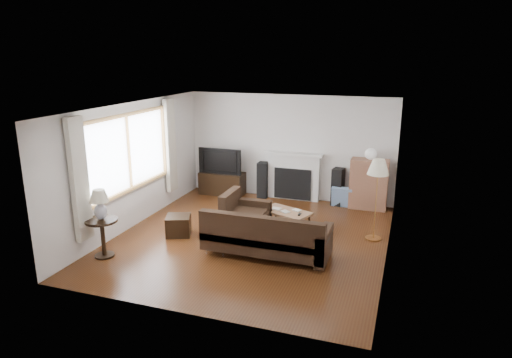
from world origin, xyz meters
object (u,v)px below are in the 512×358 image
(bookshelf, at_px, (369,184))
(floor_lamp, at_px, (376,200))
(side_table, at_px, (103,238))
(coffee_table, at_px, (286,220))
(tv_stand, at_px, (222,183))
(sectional_sofa, at_px, (266,234))

(bookshelf, xyz_separation_m, floor_lamp, (0.29, -1.80, 0.21))
(bookshelf, distance_m, floor_lamp, 1.84)
(side_table, bearing_deg, coffee_table, 40.82)
(tv_stand, xyz_separation_m, coffee_table, (2.13, -1.76, -0.09))
(bookshelf, height_order, floor_lamp, floor_lamp)
(side_table, bearing_deg, sectional_sofa, 20.36)
(side_table, bearing_deg, floor_lamp, 27.78)
(sectional_sofa, bearing_deg, side_table, -159.64)
(coffee_table, distance_m, side_table, 3.50)
(floor_lamp, bearing_deg, side_table, -152.22)
(bookshelf, relative_size, floor_lamp, 0.73)
(tv_stand, xyz_separation_m, sectional_sofa, (2.14, -3.07, 0.11))
(tv_stand, distance_m, bookshelf, 3.58)
(tv_stand, bearing_deg, coffee_table, -39.58)
(sectional_sofa, height_order, coffee_table, sectional_sofa)
(tv_stand, height_order, coffee_table, tv_stand)
(tv_stand, xyz_separation_m, floor_lamp, (3.86, -1.75, 0.51))
(side_table, bearing_deg, tv_stand, 82.79)
(bookshelf, bearing_deg, floor_lamp, -80.71)
(sectional_sofa, xyz_separation_m, coffee_table, (-0.00, 1.30, -0.19))
(coffee_table, bearing_deg, sectional_sofa, -68.77)
(tv_stand, distance_m, side_table, 4.08)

